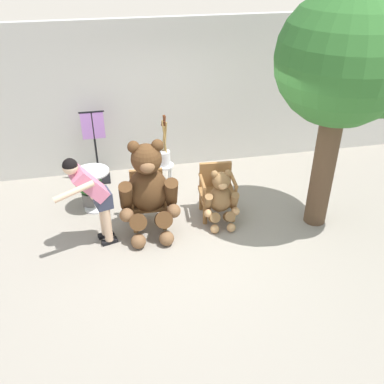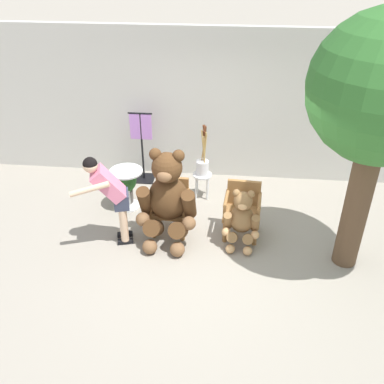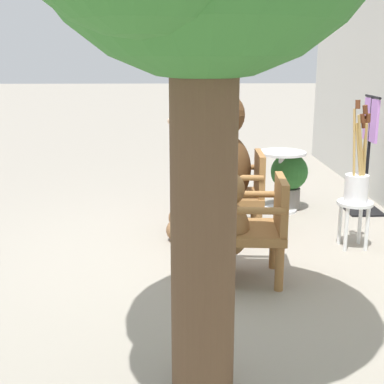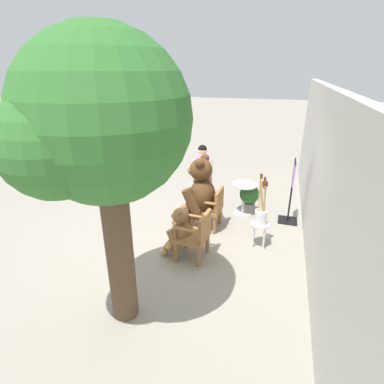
{
  "view_description": "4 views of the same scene",
  "coord_description": "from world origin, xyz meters",
  "px_view_note": "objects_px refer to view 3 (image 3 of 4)",
  "views": [
    {
      "loc": [
        -1.04,
        -5.25,
        4.04
      ],
      "look_at": [
        0.03,
        -0.13,
        0.84
      ],
      "focal_mm": 40.0,
      "sensor_mm": 36.0,
      "label": 1
    },
    {
      "loc": [
        0.34,
        -5.09,
        4.17
      ],
      "look_at": [
        -0.21,
        0.39,
        0.76
      ],
      "focal_mm": 40.0,
      "sensor_mm": 36.0,
      "label": 2
    },
    {
      "loc": [
        4.69,
        -0.21,
        1.82
      ],
      "look_at": [
        0.23,
        -0.07,
        0.66
      ],
      "focal_mm": 50.0,
      "sensor_mm": 36.0,
      "label": 3
    },
    {
      "loc": [
        4.83,
        1.7,
        3.07
      ],
      "look_at": [
        -0.23,
        0.17,
        0.88
      ],
      "focal_mm": 28.0,
      "sensor_mm": 36.0,
      "label": 4
    }
  ],
  "objects_px": {
    "wooden_chair_left": "(242,191)",
    "teddy_bear_large": "(217,164)",
    "person_visitor": "(199,138)",
    "round_side_table": "(281,174)",
    "brush_bucket": "(357,180)",
    "white_stool": "(354,212)",
    "clothing_display_stand": "(368,152)",
    "potted_plant": "(289,177)",
    "teddy_bear_small": "(223,225)",
    "wooden_chair_right": "(259,225)"
  },
  "relations": [
    {
      "from": "wooden_chair_left",
      "to": "teddy_bear_large",
      "type": "distance_m",
      "value": 0.39
    },
    {
      "from": "wooden_chair_left",
      "to": "person_visitor",
      "type": "relative_size",
      "value": 0.58
    },
    {
      "from": "round_side_table",
      "to": "teddy_bear_large",
      "type": "bearing_deg",
      "value": -44.85
    },
    {
      "from": "person_visitor",
      "to": "brush_bucket",
      "type": "height_order",
      "value": "person_visitor"
    },
    {
      "from": "white_stool",
      "to": "clothing_display_stand",
      "type": "xyz_separation_m",
      "value": [
        -1.18,
        0.52,
        0.36
      ]
    },
    {
      "from": "brush_bucket",
      "to": "clothing_display_stand",
      "type": "xyz_separation_m",
      "value": [
        -1.18,
        0.52,
        0.04
      ]
    },
    {
      "from": "wooden_chair_left",
      "to": "teddy_bear_large",
      "type": "relative_size",
      "value": 0.57
    },
    {
      "from": "white_stool",
      "to": "brush_bucket",
      "type": "height_order",
      "value": "brush_bucket"
    },
    {
      "from": "round_side_table",
      "to": "potted_plant",
      "type": "xyz_separation_m",
      "value": [
        -0.09,
        0.11,
        -0.05
      ]
    },
    {
      "from": "white_stool",
      "to": "teddy_bear_large",
      "type": "bearing_deg",
      "value": -108.29
    },
    {
      "from": "wooden_chair_left",
      "to": "potted_plant",
      "type": "distance_m",
      "value": 1.14
    },
    {
      "from": "wooden_chair_left",
      "to": "teddy_bear_small",
      "type": "xyz_separation_m",
      "value": [
        1.11,
        -0.29,
        0.0
      ]
    },
    {
      "from": "teddy_bear_small",
      "to": "brush_bucket",
      "type": "height_order",
      "value": "brush_bucket"
    },
    {
      "from": "teddy_bear_small",
      "to": "person_visitor",
      "type": "relative_size",
      "value": 0.64
    },
    {
      "from": "teddy_bear_large",
      "to": "clothing_display_stand",
      "type": "height_order",
      "value": "teddy_bear_large"
    },
    {
      "from": "round_side_table",
      "to": "clothing_display_stand",
      "type": "relative_size",
      "value": 0.53
    },
    {
      "from": "brush_bucket",
      "to": "round_side_table",
      "type": "distance_m",
      "value": 1.36
    },
    {
      "from": "white_stool",
      "to": "round_side_table",
      "type": "distance_m",
      "value": 1.34
    },
    {
      "from": "clothing_display_stand",
      "to": "wooden_chair_right",
      "type": "bearing_deg",
      "value": -39.43
    },
    {
      "from": "person_visitor",
      "to": "white_stool",
      "type": "xyz_separation_m",
      "value": [
        1.24,
        1.43,
        -0.53
      ]
    },
    {
      "from": "person_visitor",
      "to": "potted_plant",
      "type": "xyz_separation_m",
      "value": [
        -0.1,
        1.08,
        -0.49
      ]
    },
    {
      "from": "potted_plant",
      "to": "teddy_bear_large",
      "type": "bearing_deg",
      "value": -45.77
    },
    {
      "from": "teddy_bear_small",
      "to": "wooden_chair_left",
      "type": "bearing_deg",
      "value": 165.3
    },
    {
      "from": "teddy_bear_large",
      "to": "brush_bucket",
      "type": "xyz_separation_m",
      "value": [
        0.43,
        1.29,
        -0.07
      ]
    },
    {
      "from": "white_stool",
      "to": "potted_plant",
      "type": "xyz_separation_m",
      "value": [
        -1.34,
        -0.35,
        0.04
      ]
    },
    {
      "from": "wooden_chair_left",
      "to": "white_stool",
      "type": "xyz_separation_m",
      "value": [
        0.42,
        1.02,
        -0.11
      ]
    },
    {
      "from": "teddy_bear_large",
      "to": "potted_plant",
      "type": "height_order",
      "value": "teddy_bear_large"
    },
    {
      "from": "wooden_chair_left",
      "to": "white_stool",
      "type": "bearing_deg",
      "value": 67.75
    },
    {
      "from": "round_side_table",
      "to": "clothing_display_stand",
      "type": "distance_m",
      "value": 1.03
    },
    {
      "from": "wooden_chair_left",
      "to": "potted_plant",
      "type": "bearing_deg",
      "value": 143.77
    },
    {
      "from": "white_stool",
      "to": "brush_bucket",
      "type": "distance_m",
      "value": 0.32
    },
    {
      "from": "teddy_bear_small",
      "to": "clothing_display_stand",
      "type": "bearing_deg",
      "value": 135.51
    },
    {
      "from": "wooden_chair_left",
      "to": "round_side_table",
      "type": "distance_m",
      "value": 1.0
    },
    {
      "from": "round_side_table",
      "to": "person_visitor",
      "type": "bearing_deg",
      "value": -89.22
    },
    {
      "from": "wooden_chair_left",
      "to": "person_visitor",
      "type": "height_order",
      "value": "person_visitor"
    },
    {
      "from": "person_visitor",
      "to": "round_side_table",
      "type": "relative_size",
      "value": 2.05
    },
    {
      "from": "clothing_display_stand",
      "to": "round_side_table",
      "type": "bearing_deg",
      "value": -94.35
    },
    {
      "from": "wooden_chair_right",
      "to": "person_visitor",
      "type": "height_order",
      "value": "person_visitor"
    },
    {
      "from": "round_side_table",
      "to": "wooden_chair_right",
      "type": "bearing_deg",
      "value": -15.93
    },
    {
      "from": "person_visitor",
      "to": "brush_bucket",
      "type": "distance_m",
      "value": 1.91
    },
    {
      "from": "teddy_bear_small",
      "to": "person_visitor",
      "type": "bearing_deg",
      "value": -176.57
    },
    {
      "from": "person_visitor",
      "to": "clothing_display_stand",
      "type": "xyz_separation_m",
      "value": [
        0.06,
        1.95,
        -0.17
      ]
    },
    {
      "from": "wooden_chair_left",
      "to": "teddy_bear_large",
      "type": "bearing_deg",
      "value": -91.44
    },
    {
      "from": "brush_bucket",
      "to": "potted_plant",
      "type": "height_order",
      "value": "brush_bucket"
    },
    {
      "from": "brush_bucket",
      "to": "round_side_table",
      "type": "relative_size",
      "value": 1.33
    },
    {
      "from": "teddy_bear_large",
      "to": "round_side_table",
      "type": "bearing_deg",
      "value": 135.15
    },
    {
      "from": "wooden_chair_right",
      "to": "potted_plant",
      "type": "distance_m",
      "value": 2.15
    },
    {
      "from": "wooden_chair_right",
      "to": "round_side_table",
      "type": "height_order",
      "value": "wooden_chair_right"
    },
    {
      "from": "person_visitor",
      "to": "potted_plant",
      "type": "bearing_deg",
      "value": 95.24
    },
    {
      "from": "teddy_bear_small",
      "to": "white_stool",
      "type": "height_order",
      "value": "teddy_bear_small"
    }
  ]
}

